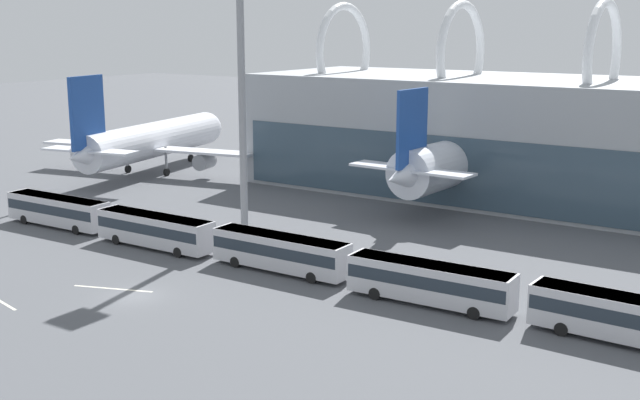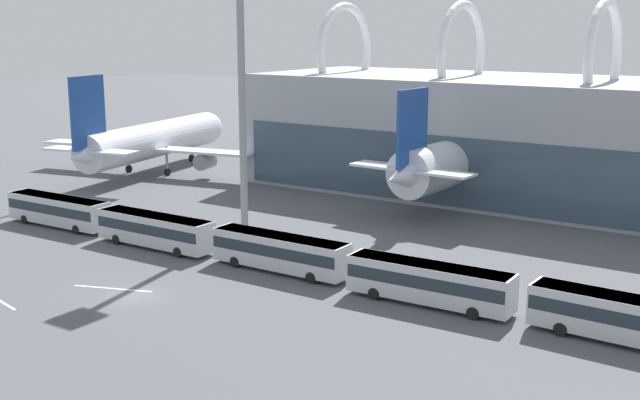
# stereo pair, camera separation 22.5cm
# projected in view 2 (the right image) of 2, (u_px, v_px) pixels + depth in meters

# --- Properties ---
(ground_plane) EXTENTS (440.00, 440.00, 0.00)m
(ground_plane) POSITION_uv_depth(u_px,v_px,m) (135.00, 296.00, 64.94)
(ground_plane) COLOR #515459
(airliner_at_gate_near) EXTENTS (34.81, 36.38, 15.08)m
(airliner_at_gate_near) POSITION_uv_depth(u_px,v_px,m) (150.00, 141.00, 117.53)
(airliner_at_gate_near) COLOR silver
(airliner_at_gate_near) RESTS_ON ground_plane
(airliner_at_gate_far) EXTENTS (44.88, 42.10, 14.80)m
(airliner_at_gate_far) POSITION_uv_depth(u_px,v_px,m) (476.00, 156.00, 100.05)
(airliner_at_gate_far) COLOR silver
(airliner_at_gate_far) RESTS_ON ground_plane
(shuttle_bus_0) EXTENTS (13.53, 3.03, 3.31)m
(shuttle_bus_0) POSITION_uv_depth(u_px,v_px,m) (58.00, 209.00, 86.86)
(shuttle_bus_0) COLOR silver
(shuttle_bus_0) RESTS_ON ground_plane
(shuttle_bus_1) EXTENTS (13.49, 2.84, 3.31)m
(shuttle_bus_1) POSITION_uv_depth(u_px,v_px,m) (155.00, 229.00, 78.58)
(shuttle_bus_1) COLOR silver
(shuttle_bus_1) RESTS_ON ground_plane
(shuttle_bus_2) EXTENTS (13.48, 2.83, 3.31)m
(shuttle_bus_2) POSITION_uv_depth(u_px,v_px,m) (280.00, 250.00, 70.98)
(shuttle_bus_2) COLOR silver
(shuttle_bus_2) RESTS_ON ground_plane
(shuttle_bus_3) EXTENTS (13.55, 3.14, 3.31)m
(shuttle_bus_3) POSITION_uv_depth(u_px,v_px,m) (429.00, 281.00, 62.53)
(shuttle_bus_3) COLOR silver
(shuttle_bus_3) RESTS_ON ground_plane
(shuttle_bus_4) EXTENTS (13.54, 3.08, 3.31)m
(shuttle_bus_4) POSITION_uv_depth(u_px,v_px,m) (628.00, 317.00, 54.79)
(shuttle_bus_4) COLOR silver
(shuttle_bus_4) RESTS_ON ground_plane
(floodlight_mast) EXTENTS (3.12, 3.12, 30.37)m
(floodlight_mast) POSITION_uv_depth(u_px,v_px,m) (241.00, 46.00, 81.36)
(floodlight_mast) COLOR gray
(floodlight_mast) RESTS_ON ground_plane
(lane_stripe_0) EXTENTS (6.77, 2.70, 0.01)m
(lane_stripe_0) POSITION_uv_depth(u_px,v_px,m) (113.00, 288.00, 66.78)
(lane_stripe_0) COLOR silver
(lane_stripe_0) RESTS_ON ground_plane
(lane_stripe_1) EXTENTS (10.99, 0.70, 0.01)m
(lane_stripe_1) POSITION_uv_depth(u_px,v_px,m) (52.00, 210.00, 95.13)
(lane_stripe_1) COLOR silver
(lane_stripe_1) RESTS_ON ground_plane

